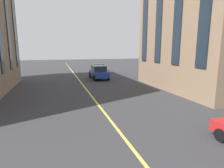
% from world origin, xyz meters
% --- Properties ---
extents(lane_centre_line, '(80.00, 0.16, 0.01)m').
position_xyz_m(lane_centre_line, '(20.00, 0.00, 0.00)').
color(lane_centre_line, '#D8C64C').
rests_on(lane_centre_line, ground_plane).
extents(car_blue_parked_a, '(4.70, 2.14, 1.88)m').
position_xyz_m(car_blue_parked_a, '(26.85, -2.79, 0.97)').
color(car_blue_parked_a, navy).
rests_on(car_blue_parked_a, ground_plane).
extents(car_red_far, '(3.90, 1.89, 1.40)m').
position_xyz_m(car_red_far, '(36.12, -4.90, 0.70)').
color(car_red_far, '#B21E1E').
rests_on(car_red_far, ground_plane).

